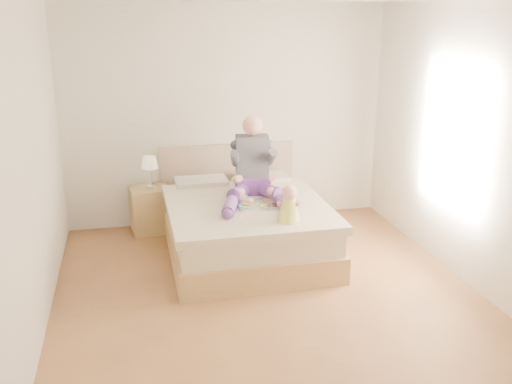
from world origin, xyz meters
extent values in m
cube|color=brown|center=(0.00, 0.00, 0.00)|extent=(4.00, 4.20, 0.01)
cube|color=beige|center=(0.00, 2.10, 1.35)|extent=(4.00, 0.02, 2.70)
cube|color=beige|center=(0.00, -2.10, 1.35)|extent=(4.00, 0.02, 2.70)
cube|color=beige|center=(-2.00, 0.00, 1.35)|extent=(0.02, 4.20, 2.70)
cube|color=beige|center=(2.00, 0.00, 1.35)|extent=(0.02, 4.20, 2.70)
cube|color=white|center=(1.99, 0.20, 1.40)|extent=(0.02, 1.30, 1.60)
cube|color=#FDE9CF|center=(1.98, 0.20, 1.40)|extent=(0.01, 1.18, 1.48)
cube|color=#9F7F4A|center=(0.00, 1.02, 0.14)|extent=(1.68, 2.13, 0.28)
cube|color=beige|center=(0.00, 1.02, 0.40)|extent=(1.60, 2.05, 0.24)
cube|color=beige|center=(0.00, 0.87, 0.57)|extent=(1.70, 1.80, 0.09)
cube|color=silver|center=(-0.38, 1.76, 0.59)|extent=(0.62, 0.40, 0.14)
cube|color=silver|center=(0.38, 1.76, 0.59)|extent=(0.62, 0.40, 0.14)
cube|color=gray|center=(0.00, 2.09, 0.50)|extent=(1.70, 0.08, 1.00)
cube|color=#9F7F4A|center=(-1.00, 1.87, 0.28)|extent=(0.50, 0.45, 0.56)
cylinder|color=silver|center=(-0.98, 1.84, 0.57)|extent=(0.11, 0.11, 0.04)
cylinder|color=silver|center=(-0.98, 1.84, 0.70)|extent=(0.02, 0.02, 0.22)
cone|color=beige|center=(-0.98, 1.84, 0.88)|extent=(0.19, 0.19, 0.14)
cube|color=#5C3484|center=(0.15, 1.26, 0.70)|extent=(0.42, 0.35, 0.18)
cube|color=#33333A|center=(0.15, 1.32, 1.02)|extent=(0.39, 0.27, 0.49)
sphere|color=#F6B399|center=(0.15, 1.29, 1.38)|extent=(0.22, 0.22, 0.22)
cylinder|color=#5C3484|center=(-0.05, 1.04, 0.69)|extent=(0.38, 0.53, 0.22)
cylinder|color=#5C3484|center=(-0.22, 0.68, 0.68)|extent=(0.26, 0.48, 0.13)
sphere|color=#5C3484|center=(-0.29, 0.46, 0.67)|extent=(0.11, 0.11, 0.11)
cylinder|color=#33333A|center=(-0.07, 1.21, 1.04)|extent=(0.16, 0.31, 0.25)
cylinder|color=#F6B399|center=(-0.08, 1.02, 0.85)|extent=(0.08, 0.31, 0.17)
sphere|color=#F6B399|center=(-0.07, 0.86, 0.75)|extent=(0.09, 0.09, 0.09)
cylinder|color=#5C3484|center=(0.28, 1.00, 0.69)|extent=(0.26, 0.54, 0.22)
cylinder|color=#5C3484|center=(0.34, 0.60, 0.68)|extent=(0.15, 0.47, 0.13)
sphere|color=#5C3484|center=(0.36, 0.38, 0.67)|extent=(0.11, 0.11, 0.11)
cylinder|color=#33333A|center=(0.34, 1.16, 1.04)|extent=(0.10, 0.30, 0.25)
cylinder|color=#F6B399|center=(0.30, 0.97, 0.85)|extent=(0.15, 0.32, 0.17)
sphere|color=#F6B399|center=(0.25, 0.82, 0.75)|extent=(0.09, 0.09, 0.09)
cube|color=silver|center=(0.10, 0.78, 0.62)|extent=(0.44, 0.35, 0.01)
cylinder|color=#46C9C2|center=(0.01, 0.79, 0.63)|extent=(0.26, 0.26, 0.01)
cylinder|color=#C18740|center=(0.01, 0.79, 0.65)|extent=(0.17, 0.17, 0.02)
cylinder|color=white|center=(-0.05, 0.91, 0.67)|extent=(0.08, 0.08, 0.09)
torus|color=white|center=(0.00, 0.91, 0.67)|extent=(0.01, 0.06, 0.06)
cylinder|color=#8C5F45|center=(-0.05, 0.91, 0.71)|extent=(0.07, 0.07, 0.01)
cylinder|color=white|center=(0.22, 0.85, 0.63)|extent=(0.14, 0.14, 0.01)
cube|color=#C18740|center=(0.22, 0.85, 0.64)|extent=(0.08, 0.07, 0.02)
cylinder|color=white|center=(0.12, 0.68, 0.63)|extent=(0.14, 0.14, 0.01)
ellipsoid|color=red|center=(0.14, 0.67, 0.64)|extent=(0.04, 0.03, 0.01)
cylinder|color=white|center=(0.28, 0.84, 0.68)|extent=(0.07, 0.07, 0.12)
cylinder|color=gold|center=(0.28, 0.84, 0.68)|extent=(0.06, 0.06, 0.11)
cylinder|color=white|center=(0.25, 0.68, 0.64)|extent=(0.07, 0.07, 0.04)
cylinder|color=#3F2509|center=(0.25, 0.68, 0.64)|extent=(0.06, 0.06, 0.03)
cone|color=#DFDD46|center=(0.29, 0.27, 0.73)|extent=(0.22, 0.22, 0.24)
sphere|color=#F6B399|center=(0.29, 0.27, 0.91)|extent=(0.15, 0.15, 0.15)
cylinder|color=#F6B399|center=(0.28, 0.39, 0.65)|extent=(0.11, 0.18, 0.06)
sphere|color=#F6B399|center=(0.29, 0.47, 0.65)|extent=(0.05, 0.05, 0.05)
cylinder|color=#F6B399|center=(0.21, 0.30, 0.78)|extent=(0.09, 0.13, 0.10)
cylinder|color=#F6B399|center=(0.36, 0.37, 0.65)|extent=(0.07, 0.17, 0.06)
sphere|color=#F6B399|center=(0.38, 0.45, 0.65)|extent=(0.05, 0.05, 0.05)
cylinder|color=#F6B399|center=(0.38, 0.26, 0.78)|extent=(0.04, 0.12, 0.10)
camera|label=1|loc=(-1.20, -4.82, 2.60)|focal=40.00mm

